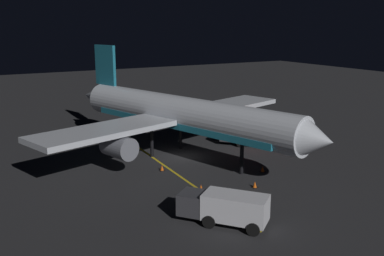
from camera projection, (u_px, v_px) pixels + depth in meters
The scene contains 10 objects.
ground_plane at pixel (183, 158), 45.95m from camera, with size 180.00×180.00×0.20m, color #262629.
apron_guide_stripe at pixel (175, 173), 41.10m from camera, with size 0.24×27.13×0.01m, color gold.
airliner at pixel (178, 115), 45.31m from camera, with size 30.98×33.46×11.03m.
baggage_truck at pixel (226, 208), 30.29m from camera, with size 5.45×6.08×2.23m.
catering_truck at pixel (250, 135), 49.96m from camera, with size 5.70×5.93×2.25m.
ground_crew_worker at pixel (196, 202), 32.10m from camera, with size 0.40×0.40×1.74m.
traffic_cone_near_left at pixel (201, 188), 36.55m from camera, with size 0.50×0.50×0.55m.
traffic_cone_near_right at pixel (162, 168), 41.62m from camera, with size 0.50×0.50×0.55m.
traffic_cone_under_wing at pixel (263, 169), 41.27m from camera, with size 0.50×0.50×0.55m.
traffic_cone_far at pixel (255, 185), 37.30m from camera, with size 0.50×0.50×0.55m.
Camera 1 is at (20.83, 38.78, 13.47)m, focal length 41.46 mm.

